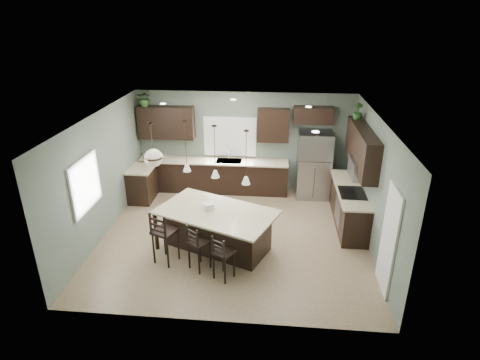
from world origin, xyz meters
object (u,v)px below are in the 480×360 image
at_px(kitchen_island, 217,230).
at_px(bar_stool_right, 224,257).
at_px(refrigerator, 314,165).
at_px(bar_stool_left, 165,237).
at_px(bar_stool_center, 199,247).
at_px(plant_back_left, 145,98).
at_px(serving_dish, 208,206).

height_order(kitchen_island, bar_stool_right, bar_stool_right).
relative_size(refrigerator, bar_stool_left, 1.57).
height_order(bar_stool_center, plant_back_left, plant_back_left).
bearing_deg(serving_dish, refrigerator, 49.27).
relative_size(bar_stool_left, bar_stool_center, 1.16).
xyz_separation_m(bar_stool_center, bar_stool_right, (0.53, -0.27, -0.02)).
bearing_deg(kitchen_island, plant_back_left, 150.38).
relative_size(kitchen_island, plant_back_left, 5.38).
height_order(serving_dish, bar_stool_left, bar_stool_left).
xyz_separation_m(refrigerator, kitchen_island, (-2.26, -2.91, -0.46)).
bearing_deg(serving_dish, kitchen_island, -22.96).
relative_size(bar_stool_center, plant_back_left, 2.24).
xyz_separation_m(refrigerator, bar_stool_left, (-3.23, -3.48, -0.34)).
height_order(kitchen_island, plant_back_left, plant_back_left).
xyz_separation_m(refrigerator, bar_stool_right, (-1.97, -3.92, -0.44)).
bearing_deg(refrigerator, bar_stool_center, -124.39).
relative_size(refrigerator, serving_dish, 7.71).
relative_size(serving_dish, bar_stool_left, 0.20).
xyz_separation_m(refrigerator, bar_stool_center, (-2.50, -3.65, -0.42)).
height_order(refrigerator, bar_stool_right, refrigerator).
bearing_deg(refrigerator, kitchen_island, -127.77).
distance_m(serving_dish, plant_back_left, 4.07).
bearing_deg(refrigerator, serving_dish, -130.73).
xyz_separation_m(serving_dish, plant_back_left, (-2.19, 3.02, 1.63)).
bearing_deg(plant_back_left, bar_stool_left, -69.12).
bearing_deg(serving_dish, bar_stool_right, -66.70).
xyz_separation_m(kitchen_island, bar_stool_center, (-0.24, -0.74, 0.05)).
xyz_separation_m(bar_stool_left, bar_stool_center, (0.73, -0.17, -0.08)).
xyz_separation_m(serving_dish, bar_stool_left, (-0.79, -0.64, -0.41)).
bearing_deg(serving_dish, bar_stool_left, -140.83).
height_order(bar_stool_left, bar_stool_center, bar_stool_left).
bearing_deg(refrigerator, bar_stool_left, -132.89).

